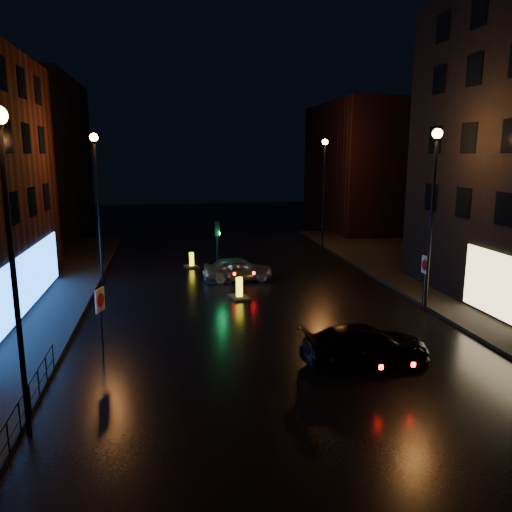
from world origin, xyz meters
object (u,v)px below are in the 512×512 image
at_px(road_sign_left, 100,306).
at_px(road_sign_right, 425,269).
at_px(bollard_near, 239,294).
at_px(silver_hatchback, 238,269).
at_px(bollard_far, 192,264).
at_px(traffic_signal, 218,270).
at_px(dark_sedan, 366,345).

distance_m(road_sign_left, road_sign_right, 14.80).
bearing_deg(bollard_near, silver_hatchback, 71.28).
bearing_deg(bollard_near, road_sign_right, -32.40).
distance_m(bollard_far, road_sign_left, 14.96).
xyz_separation_m(traffic_signal, bollard_far, (-1.37, 3.32, -0.29)).
xyz_separation_m(silver_hatchback, road_sign_left, (-6.42, -10.36, 1.26)).
height_order(silver_hatchback, road_sign_left, road_sign_left).
xyz_separation_m(traffic_signal, dark_sedan, (3.91, -13.13, 0.17)).
height_order(bollard_far, road_sign_right, road_sign_right).
relative_size(traffic_signal, silver_hatchback, 0.86).
height_order(traffic_signal, dark_sedan, traffic_signal).
relative_size(bollard_far, road_sign_left, 0.49).
distance_m(dark_sedan, bollard_far, 17.28).
relative_size(dark_sedan, road_sign_right, 1.82).
distance_m(silver_hatchback, bollard_near, 3.78).
xyz_separation_m(bollard_far, road_sign_left, (-3.92, -14.33, 1.73)).
height_order(traffic_signal, bollard_near, traffic_signal).
bearing_deg(dark_sedan, bollard_far, 13.74).
xyz_separation_m(traffic_signal, bollard_near, (0.67, -4.38, -0.26)).
bearing_deg(road_sign_right, dark_sedan, 48.62).
bearing_deg(bollard_far, silver_hatchback, -73.55).
bearing_deg(dark_sedan, road_sign_right, -47.03).
bearing_deg(road_sign_left, dark_sedan, 6.90).
distance_m(silver_hatchback, bollard_far, 4.71).
xyz_separation_m(silver_hatchback, road_sign_right, (7.97, -6.91, 1.22)).
xyz_separation_m(dark_sedan, bollard_near, (-3.24, 8.75, -0.43)).
bearing_deg(traffic_signal, bollard_near, -81.33).
height_order(dark_sedan, road_sign_right, road_sign_right).
bearing_deg(bollard_far, road_sign_left, -121.05).
height_order(traffic_signal, road_sign_right, traffic_signal).
bearing_deg(bollard_near, dark_sedan, -81.42).
relative_size(silver_hatchback, road_sign_left, 1.55).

